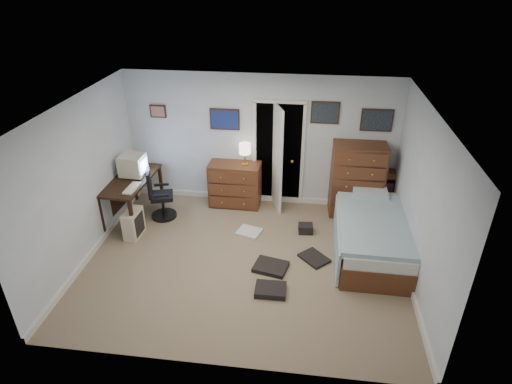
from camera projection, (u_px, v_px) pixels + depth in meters
floor at (245, 262)px, 6.80m from camera, size 5.00×4.00×0.02m
computer_desk at (126, 188)px, 7.65m from camera, size 0.72×1.43×0.81m
crt_monitor at (133, 165)px, 7.57m from camera, size 0.44×0.41×0.39m
keyboard at (132, 188)px, 7.21m from camera, size 0.18×0.44×0.03m
pc_tower at (134, 223)px, 7.31m from camera, size 0.24×0.46×0.49m
office_chair at (159, 199)px, 7.79m from camera, size 0.58×0.58×0.95m
media_stack at (148, 170)px, 8.74m from camera, size 0.17×0.17×0.86m
low_dresser at (235, 184)px, 8.18m from camera, size 0.98×0.52×0.86m
table_lamp at (245, 149)px, 7.81m from camera, size 0.22×0.22×0.42m
doorway at (280, 149)px, 8.25m from camera, size 0.96×1.12×2.05m
tall_dresser at (357, 180)px, 7.78m from camera, size 0.96×0.59×1.38m
headboard_bookcase at (371, 189)px, 7.97m from camera, size 0.93×0.25×0.84m
bed at (371, 234)px, 6.88m from camera, size 1.17×2.13×0.69m
wall_posters at (292, 117)px, 7.61m from camera, size 4.38×0.04×0.60m
floor_clutter at (279, 259)px, 6.78m from camera, size 1.64×1.89×0.16m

